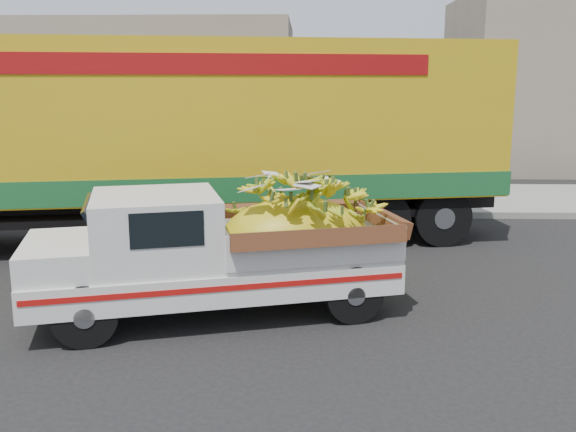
{
  "coord_description": "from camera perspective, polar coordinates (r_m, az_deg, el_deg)",
  "views": [
    {
      "loc": [
        1.54,
        -8.25,
        3.05
      ],
      "look_at": [
        1.28,
        0.81,
        1.16
      ],
      "focal_mm": 40.0,
      "sensor_mm": 36.0,
      "label": 1
    }
  ],
  "objects": [
    {
      "name": "building_left",
      "position": [
        24.47,
        -21.66,
        9.71
      ],
      "size": [
        18.0,
        6.0,
        5.0
      ],
      "primitive_type": "cube",
      "color": "gray",
      "rests_on": "ground"
    },
    {
      "name": "pickup_truck",
      "position": [
        8.57,
        -4.17,
        -2.83
      ],
      "size": [
        5.01,
        2.91,
        1.66
      ],
      "rotation": [
        0.0,
        0.0,
        0.27
      ],
      "color": "black",
      "rests_on": "ground"
    },
    {
      "name": "ground",
      "position": [
        8.93,
        -8.49,
        -8.3
      ],
      "size": [
        100.0,
        100.0,
        0.0
      ],
      "primitive_type": "plane",
      "color": "black",
      "rests_on": "ground"
    },
    {
      "name": "curb",
      "position": [
        14.91,
        -4.34,
        0.26
      ],
      "size": [
        60.0,
        0.25,
        0.15
      ],
      "primitive_type": "cube",
      "color": "gray",
      "rests_on": "ground"
    },
    {
      "name": "semi_trailer",
      "position": [
        12.32,
        -8.75,
        7.34
      ],
      "size": [
        12.08,
        4.61,
        3.8
      ],
      "rotation": [
        0.0,
        0.0,
        0.18
      ],
      "color": "black",
      "rests_on": "ground"
    },
    {
      "name": "sidewalk",
      "position": [
        16.96,
        -3.62,
        1.67
      ],
      "size": [
        60.0,
        4.0,
        0.14
      ],
      "primitive_type": "cube",
      "color": "gray",
      "rests_on": "ground"
    }
  ]
}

